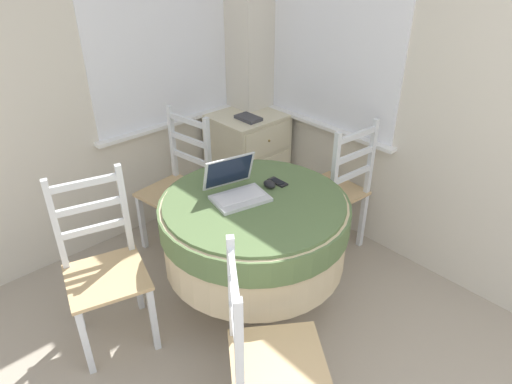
{
  "coord_description": "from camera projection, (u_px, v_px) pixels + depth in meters",
  "views": [
    {
      "loc": [
        -0.55,
        0.36,
        2.02
      ],
      "look_at": [
        1.01,
        2.06,
        0.67
      ],
      "focal_mm": 32.0,
      "sensor_mm": 36.0,
      "label": 1
    }
  ],
  "objects": [
    {
      "name": "dining_chair_left_flank",
      "position": [
        104.0,
        269.0,
        2.41
      ],
      "size": [
        0.49,
        0.49,
        0.98
      ],
      "color": "tan",
      "rests_on": "ground_plane"
    },
    {
      "name": "computer_mouse",
      "position": [
        269.0,
        184.0,
        2.56
      ],
      "size": [
        0.05,
        0.08,
        0.04
      ],
      "color": "black",
      "rests_on": "round_dining_table"
    },
    {
      "name": "corner_room_shell",
      "position": [
        283.0,
        90.0,
        2.4
      ],
      "size": [
        4.22,
        5.01,
        2.55
      ],
      "color": "beige",
      "rests_on": "ground_plane"
    },
    {
      "name": "dining_chair_near_back_window",
      "position": [
        179.0,
        188.0,
        3.16
      ],
      "size": [
        0.45,
        0.45,
        0.98
      ],
      "color": "tan",
      "rests_on": "ground_plane"
    },
    {
      "name": "cell_phone",
      "position": [
        278.0,
        182.0,
        2.62
      ],
      "size": [
        0.06,
        0.12,
        0.01
      ],
      "color": "black",
      "rests_on": "round_dining_table"
    },
    {
      "name": "laptop",
      "position": [
        236.0,
        189.0,
        2.47
      ],
      "size": [
        0.34,
        0.33,
        0.21
      ],
      "color": "silver",
      "rests_on": "round_dining_table"
    },
    {
      "name": "dining_chair_camera_near",
      "position": [
        267.0,
        361.0,
        1.9
      ],
      "size": [
        0.56,
        0.56,
        0.98
      ],
      "color": "tan",
      "rests_on": "ground_plane"
    },
    {
      "name": "book_on_cabinet",
      "position": [
        248.0,
        118.0,
        3.4
      ],
      "size": [
        0.12,
        0.19,
        0.02
      ],
      "color": "#3F3F44",
      "rests_on": "corner_cabinet"
    },
    {
      "name": "dining_chair_near_right_window",
      "position": [
        335.0,
        191.0,
        3.12
      ],
      "size": [
        0.43,
        0.43,
        0.98
      ],
      "color": "tan",
      "rests_on": "ground_plane"
    },
    {
      "name": "round_dining_table",
      "position": [
        254.0,
        227.0,
        2.55
      ],
      "size": [
        1.05,
        1.05,
        0.75
      ],
      "color": "#4C3D2D",
      "rests_on": "ground_plane"
    },
    {
      "name": "corner_cabinet",
      "position": [
        248.0,
        159.0,
        3.71
      ],
      "size": [
        0.54,
        0.51,
        0.78
      ],
      "color": "beige",
      "rests_on": "ground_plane"
    }
  ]
}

